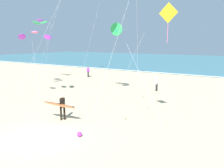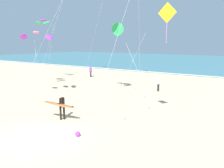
# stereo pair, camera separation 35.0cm
# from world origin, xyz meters

# --- Properties ---
(ground_plane) EXTENTS (160.00, 160.00, 0.00)m
(ground_plane) POSITION_xyz_m (0.00, 0.00, 0.00)
(ground_plane) COLOR #D1BA8E
(ocean_water) EXTENTS (160.00, 60.00, 0.08)m
(ocean_water) POSITION_xyz_m (0.00, 58.24, 0.04)
(ocean_water) COLOR teal
(ocean_water) RESTS_ON ground
(shoreline_foam) EXTENTS (160.00, 0.82, 0.01)m
(shoreline_foam) POSITION_xyz_m (0.00, 28.54, 0.09)
(shoreline_foam) COLOR white
(shoreline_foam) RESTS_ON ocean_water
(surfer_lead) EXTENTS (2.38, 1.13, 1.71)m
(surfer_lead) POSITION_xyz_m (-0.98, 2.57, 1.04)
(surfer_lead) COLOR black
(surfer_lead) RESTS_ON ground
(kite_diamond_golden_far) EXTENTS (3.29, 0.37, 7.16)m
(kite_diamond_golden_far) POSITION_xyz_m (5.08, 4.74, 6.34)
(kite_diamond_golden_far) COLOR yellow
(kite_diamond_golden_far) RESTS_ON ground
(kite_arc_rose_high) EXTENTS (5.16, 4.22, 6.02)m
(kite_arc_rose_high) POSITION_xyz_m (-7.08, 5.82, 5.65)
(kite_arc_rose_high) COLOR purple
(kite_arc_rose_high) RESTS_ON ground
(kite_arc_violet_low) EXTENTS (2.34, 2.25, 7.85)m
(kite_arc_violet_low) POSITION_xyz_m (-13.62, 12.08, 7.54)
(kite_arc_violet_low) COLOR green
(kite_arc_violet_low) RESTS_ON ground
(kite_delta_emerald_distant) EXTENTS (3.28, 0.72, 6.85)m
(kite_delta_emerald_distant) POSITION_xyz_m (-1.85, 10.91, 6.24)
(kite_delta_emerald_distant) COLOR green
(kite_delta_emerald_distant) RESTS_ON ground
(bystander_purple_top) EXTENTS (0.50, 0.22, 1.59)m
(bystander_purple_top) POSITION_xyz_m (-11.46, 18.64, 0.81)
(bystander_purple_top) COLOR black
(bystander_purple_top) RESTS_ON ground
(bystander_white_top) EXTENTS (0.26, 0.48, 1.59)m
(bystander_white_top) POSITION_xyz_m (0.78, 14.72, 0.81)
(bystander_white_top) COLOR black
(bystander_white_top) RESTS_ON ground
(beach_ball) EXTENTS (0.28, 0.28, 0.28)m
(beach_ball) POSITION_xyz_m (1.70, 1.20, 0.14)
(beach_ball) COLOR purple
(beach_ball) RESTS_ON ground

